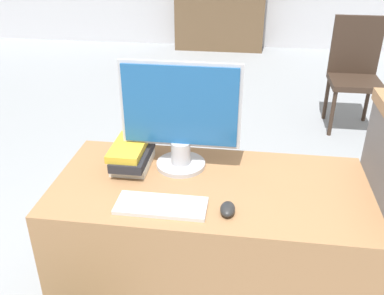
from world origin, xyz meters
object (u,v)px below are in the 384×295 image
mouse (228,209)px  book_stack (132,155)px  monitor (180,117)px  keyboard (161,206)px  far_chair (355,68)px

mouse → book_stack: size_ratio=0.33×
monitor → book_stack: 0.29m
keyboard → book_stack: (-0.20, 0.30, 0.05)m
monitor → far_chair: 2.62m
keyboard → far_chair: far_chair is taller
keyboard → mouse: (0.26, -0.00, 0.01)m
monitor → mouse: (0.23, -0.33, -0.22)m
mouse → book_stack: book_stack is taller
book_stack → keyboard: bearing=-56.7°
mouse → far_chair: far_chair is taller
keyboard → mouse: 0.26m
keyboard → far_chair: (1.25, 2.60, -0.20)m
keyboard → mouse: mouse is taller
monitor → mouse: monitor is taller
book_stack → far_chair: bearing=57.8°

